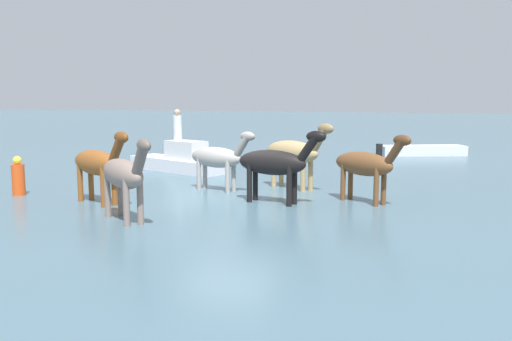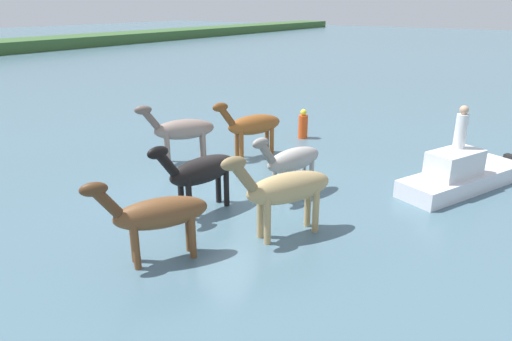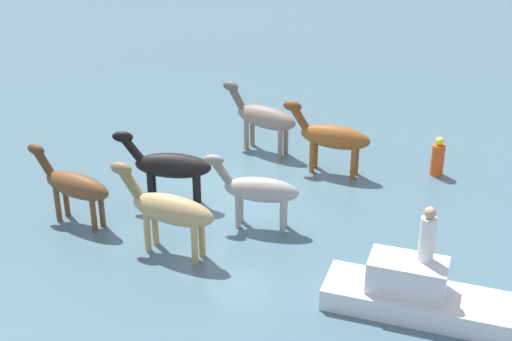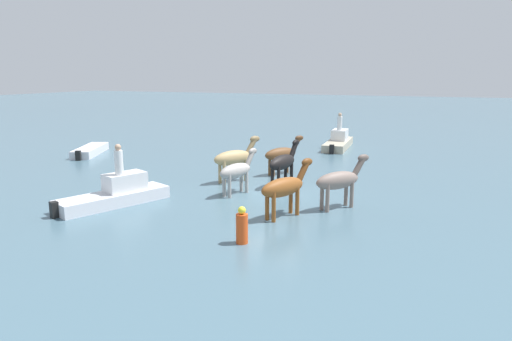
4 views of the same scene
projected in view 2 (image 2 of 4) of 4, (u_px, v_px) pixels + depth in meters
The scene contains 10 objects.
ground_plane at pixel (232, 194), 12.76m from camera, with size 183.92×183.92×0.00m, color #476675.
horse_mid_herd at pixel (201, 171), 11.35m from camera, with size 2.55×0.91×1.97m.
horse_gray_outer at pixel (252, 125), 15.57m from camera, with size 2.46×1.41×1.97m.
horse_dun_straggler at pixel (157, 214), 9.16m from camera, with size 2.26×1.59×1.88m.
horse_lead at pixel (292, 160), 12.35m from camera, with size 2.36×0.99×1.83m.
horse_dark_mare at pixel (181, 130), 15.03m from camera, with size 2.28×1.79×1.96m.
horse_pinto_flank at pixel (285, 189), 10.14m from camera, with size 2.54×1.60×2.06m.
boat_skiff_near at pixel (461, 178), 13.08m from camera, with size 4.53×2.73×1.33m.
person_boatman_standing at pixel (461, 129), 12.64m from camera, with size 0.32×0.32×1.19m.
buoy_channel_marker at pixel (303, 125), 17.87m from camera, with size 0.36×0.36×1.14m.
Camera 2 is at (-9.20, -7.37, 4.98)m, focal length 32.55 mm.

